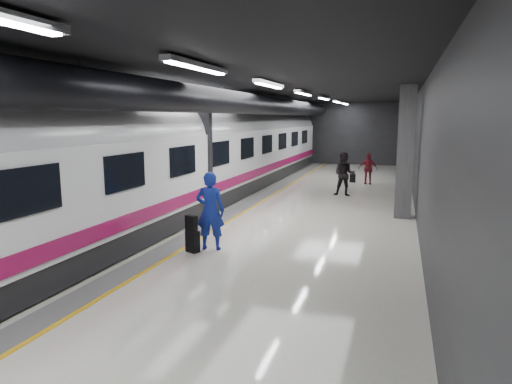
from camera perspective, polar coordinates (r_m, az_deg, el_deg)
The scene contains 9 objects.
ground at distance 15.31m, azimuth 0.47°, elevation -3.61°, with size 40.00×40.00×0.00m, color silver.
platform_hall at distance 15.92m, azimuth 0.52°, elevation 9.72°, with size 10.02×40.02×4.51m.
train at distance 16.23m, azimuth -10.57°, elevation 4.37°, with size 3.05×38.00×4.05m.
traveler_main at distance 11.88m, azimuth -5.74°, elevation -2.36°, with size 0.75×0.49×2.05m, color #161BA9.
suitcase_main at distance 11.87m, azimuth -7.94°, elevation -6.14°, with size 0.34×0.22×0.56m, color black.
shoulder_bag at distance 11.75m, azimuth -8.09°, elevation -3.88°, with size 0.30×0.16×0.40m, color black.
traveler_far_a at distance 20.36m, azimuth 11.00°, elevation 2.18°, with size 0.93×0.73×1.92m, color black.
traveler_far_b at distance 24.36m, azimuth 13.82°, elevation 2.85°, with size 0.94×0.39×1.60m, color maroon.
suitcase_far at distance 24.90m, azimuth 11.98°, elevation 1.71°, with size 0.30×0.20×0.44m, color black.
Camera 1 is at (4.39, -14.26, 3.41)m, focal length 32.00 mm.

